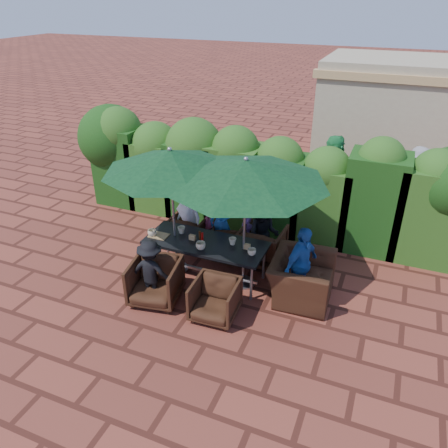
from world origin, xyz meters
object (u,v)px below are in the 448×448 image
at_px(umbrella_right, 246,171).
at_px(chair_end_right, 302,272).
at_px(umbrella_left, 170,161).
at_px(chair_far_mid, 229,237).
at_px(chair_far_right, 262,243).
at_px(chair_near_left, 155,280).
at_px(chair_far_left, 190,229).
at_px(chair_near_right, 215,298).
at_px(dining_table, 206,246).

height_order(umbrella_right, chair_end_right, umbrella_right).
height_order(umbrella_left, chair_far_mid, umbrella_left).
bearing_deg(chair_far_right, umbrella_left, 32.95).
relative_size(umbrella_left, chair_near_left, 2.93).
bearing_deg(chair_end_right, chair_far_left, 68.61).
bearing_deg(chair_far_right, chair_near_right, 86.04).
distance_m(chair_near_left, chair_end_right, 2.53).
distance_m(chair_far_right, chair_near_left, 2.28).
bearing_deg(chair_near_right, umbrella_left, 138.39).
bearing_deg(chair_far_left, chair_near_right, 124.37).
distance_m(chair_far_right, chair_end_right, 1.27).
bearing_deg(umbrella_left, chair_far_right, 30.91).
bearing_deg(chair_far_mid, chair_end_right, 134.75).
relative_size(umbrella_left, chair_end_right, 2.09).
bearing_deg(chair_end_right, umbrella_left, 88.83).
xyz_separation_m(chair_far_left, chair_near_right, (1.42, -1.95, -0.00)).
distance_m(chair_far_mid, chair_near_right, 2.07).
relative_size(umbrella_left, chair_far_left, 3.30).
xyz_separation_m(umbrella_left, umbrella_right, (1.36, 0.04, 0.00)).
distance_m(chair_far_mid, chair_far_right, 0.75).
bearing_deg(dining_table, chair_end_right, 2.41).
xyz_separation_m(dining_table, chair_far_mid, (0.07, 0.99, -0.33)).
distance_m(umbrella_left, chair_near_right, 2.44).
relative_size(dining_table, chair_end_right, 1.90).
bearing_deg(umbrella_right, chair_near_left, -140.18).
bearing_deg(umbrella_right, chair_far_left, 149.45).
bearing_deg(chair_far_left, chair_near_left, 96.98).
height_order(dining_table, umbrella_right, umbrella_right).
xyz_separation_m(umbrella_right, chair_end_right, (1.07, 0.03, -1.70)).
xyz_separation_m(umbrella_right, chair_near_right, (-0.11, -1.05, -1.84)).
xyz_separation_m(chair_far_left, chair_near_left, (0.30, -1.93, 0.05)).
height_order(chair_near_left, chair_end_right, chair_end_right).
xyz_separation_m(chair_far_left, chair_end_right, (2.60, -0.88, 0.14)).
bearing_deg(chair_near_right, chair_end_right, 39.71).
relative_size(dining_table, chair_far_mid, 3.23).
bearing_deg(dining_table, chair_far_mid, 86.01).
relative_size(umbrella_right, chair_near_left, 3.30).
relative_size(chair_far_mid, chair_near_left, 0.82).
xyz_separation_m(umbrella_left, chair_far_right, (1.45, 0.87, -1.79)).
xyz_separation_m(umbrella_left, chair_end_right, (2.42, 0.07, -1.70)).
bearing_deg(chair_near_right, chair_far_mid, 102.53).
distance_m(dining_table, chair_far_right, 1.22).
relative_size(dining_table, chair_far_right, 2.64).
relative_size(umbrella_left, chair_far_right, 2.91).
xyz_separation_m(chair_far_mid, chair_near_right, (0.54, -1.99, 0.03)).
height_order(chair_far_left, chair_far_right, chair_far_right).
relative_size(umbrella_left, chair_near_right, 3.31).
height_order(dining_table, chair_near_left, chair_near_left).
xyz_separation_m(dining_table, umbrella_left, (-0.64, 0.01, 1.54)).
distance_m(umbrella_right, chair_near_left, 2.41).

